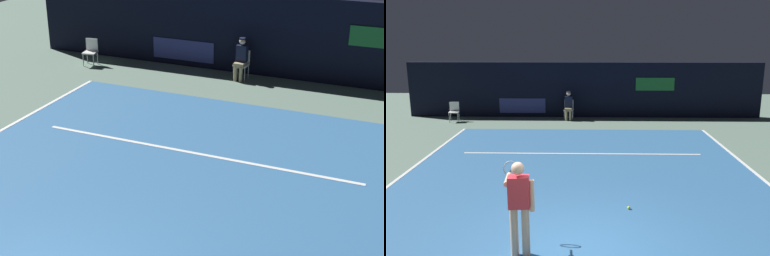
# 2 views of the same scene
# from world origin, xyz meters

# --- Properties ---
(ground_plane) EXTENTS (32.05, 32.05, 0.00)m
(ground_plane) POSITION_xyz_m (0.00, 4.35, 0.00)
(ground_plane) COLOR slate
(court_surface) EXTENTS (9.98, 10.71, 0.01)m
(court_surface) POSITION_xyz_m (0.00, 4.35, 0.01)
(court_surface) COLOR #336699
(court_surface) RESTS_ON ground
(line_sideline_left) EXTENTS (0.10, 10.71, 0.01)m
(line_sideline_left) POSITION_xyz_m (4.94, 4.35, 0.01)
(line_sideline_left) COLOR white
(line_sideline_left) RESTS_ON court_surface
(line_sideline_right) EXTENTS (0.10, 10.71, 0.01)m
(line_sideline_right) POSITION_xyz_m (-4.94, 4.35, 0.01)
(line_sideline_right) COLOR white
(line_sideline_right) RESTS_ON court_surface
(line_service) EXTENTS (7.79, 0.10, 0.01)m
(line_service) POSITION_xyz_m (0.00, 6.23, 0.01)
(line_service) COLOR white
(line_service) RESTS_ON court_surface
(back_wall) EXTENTS (16.72, 0.33, 2.60)m
(back_wall) POSITION_xyz_m (-0.00, 12.49, 1.30)
(back_wall) COLOR black
(back_wall) RESTS_ON ground
(tennis_player) EXTENTS (0.68, 0.93, 1.73)m
(tennis_player) POSITION_xyz_m (-0.98, 0.03, 0.99)
(tennis_player) COLOR beige
(tennis_player) RESTS_ON ground
(line_judge_on_chair) EXTENTS (0.46, 0.54, 1.32)m
(line_judge_on_chair) POSITION_xyz_m (-0.69, 11.76, 0.69)
(line_judge_on_chair) COLOR white
(line_judge_on_chair) RESTS_ON ground
(courtside_chair_near) EXTENTS (0.50, 0.48, 0.88)m
(courtside_chair_near) POSITION_xyz_m (-5.87, 11.24, 0.50)
(courtside_chair_near) COLOR white
(courtside_chair_near) RESTS_ON ground
(tennis_ball) EXTENTS (0.07, 0.07, 0.07)m
(tennis_ball) POSITION_xyz_m (1.12, 1.97, 0.05)
(tennis_ball) COLOR #CCE033
(tennis_ball) RESTS_ON court_surface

